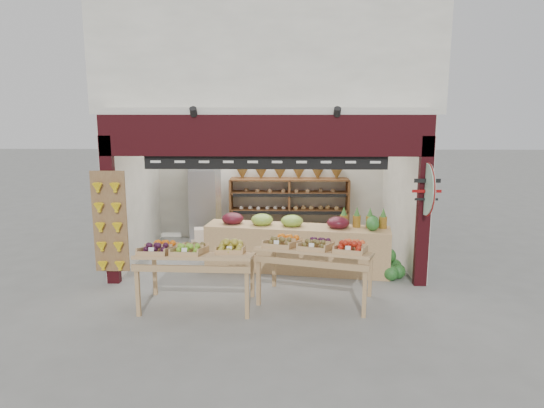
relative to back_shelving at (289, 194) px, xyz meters
The scene contains 11 objects.
ground 2.32m from the back_shelving, 102.87° to the right, with size 60.00×60.00×0.00m, color slate.
shop_structure 2.85m from the back_shelving, 141.71° to the right, with size 6.36×5.12×5.40m.
banana_board 4.47m from the back_shelving, 135.33° to the right, with size 0.60×0.15×1.80m.
gift_sign 3.92m from the back_shelving, 53.55° to the right, with size 0.04×0.93×0.92m.
back_shelving is the anchor object (origin of this frame).
refrigerator 2.01m from the back_shelving, behind, with size 0.72×0.72×1.85m, color silver.
cardboard_stack 2.29m from the back_shelving, 142.21° to the right, with size 0.99×0.75×0.61m.
mid_counter 2.35m from the back_shelving, 87.10° to the right, with size 3.59×1.23×1.10m.
display_table_left 4.34m from the back_shelving, 111.76° to the right, with size 1.80×1.04×1.11m.
display_table_right 3.82m from the back_shelving, 84.09° to the right, with size 1.99×1.43×1.12m.
watermelon_pile 3.29m from the back_shelving, 55.15° to the right, with size 0.69×0.69×0.54m.
Camera 1 is at (0.31, -9.35, 3.06)m, focal length 32.00 mm.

